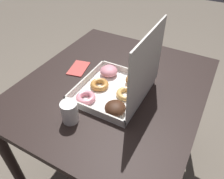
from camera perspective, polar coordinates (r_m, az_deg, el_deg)
ground_plane at (r=1.69m, az=0.27°, el=-17.97°), size 8.00×8.00×0.00m
dining_table at (r=1.21m, az=0.36°, el=-2.31°), size 1.03×0.91×0.72m
donut_box at (r=1.04m, az=2.06°, el=1.35°), size 0.36×0.33×0.36m
coffee_mug at (r=0.94m, az=-11.01°, el=-5.72°), size 0.07×0.07×0.10m
paper_napkin at (r=1.27m, az=-8.72°, el=5.50°), size 0.16×0.12×0.01m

